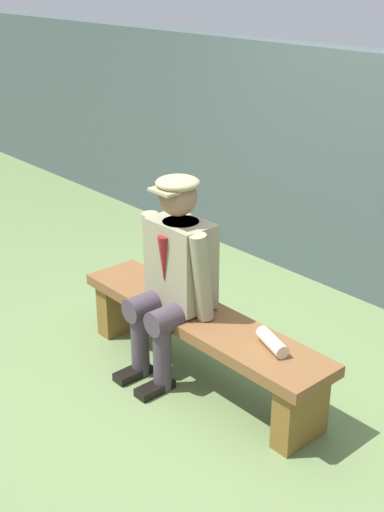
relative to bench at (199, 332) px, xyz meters
name	(u,v)px	position (x,y,z in m)	size (l,w,h in m)	color
ground_plane	(199,377)	(0.00, 0.00, -0.32)	(30.00, 30.00, 0.00)	#67804B
bench	(199,332)	(0.00, 0.00, 0.00)	(1.80, 0.38, 0.43)	brown
seated_man	(174,271)	(0.16, 0.06, 0.36)	(0.56, 0.54, 1.24)	gray
rolled_magazine	(272,342)	(-0.54, -0.04, 0.15)	(0.08, 0.08, 0.24)	beige
stadium_wall	(380,182)	(0.00, -1.72, 0.57)	(12.00, 0.24, 1.77)	#455453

